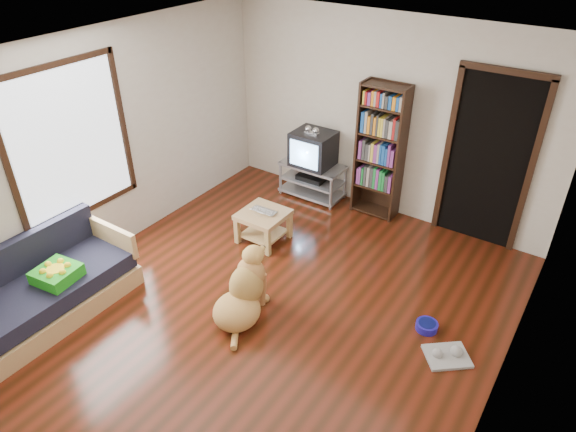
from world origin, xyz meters
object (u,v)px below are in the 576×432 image
Objects in this scene: tv_stand at (312,179)px; crt_tv at (314,148)px; bookshelf at (381,145)px; sofa at (46,292)px; laptop at (262,213)px; coffee_table at (263,221)px; dog_bowl at (427,326)px; dog at (244,294)px; green_cushion at (57,274)px; grey_rag at (447,356)px.

tv_stand is 0.47m from crt_tv.
bookshelf is at bearing 5.63° from tv_stand.
sofa is (-1.92, -3.72, -0.74)m from bookshelf.
sofa is (-0.97, -3.63, -0.01)m from tv_stand.
crt_tv reaches higher than tv_stand.
laptop reaches higher than coffee_table.
dog_bowl is 0.24× the size of dog.
dog is at bearing -63.06° from laptop.
green_cushion is 0.28m from sofa.
laptop is 0.82× the size of grey_rag.
laptop is 1.35m from tv_stand.
tv_stand is (-0.09, 1.34, -0.14)m from laptop.
grey_rag is 0.22× the size of sofa.
green_cushion is 3.91m from grey_rag.
tv_stand is at bearing 92.40° from laptop.
dog reaches higher than tv_stand.
bookshelf is (-1.44, 1.78, 0.96)m from dog_bowl.
dog is (0.65, -1.22, -0.00)m from coffee_table.
green_cushion is 0.67× the size of crt_tv.
coffee_table is (0.94, 2.21, -0.20)m from green_cushion.
coffee_table is (0.09, -1.34, -0.46)m from crt_tv.
grey_rag is 0.22× the size of bookshelf.
tv_stand is at bearing -174.37° from bookshelf.
crt_tv is at bearing 144.01° from grey_rag.
dog is at bearing -162.90° from grey_rag.
dog is at bearing -73.91° from crt_tv.
laptop is at bearing 171.60° from dog_bowl.
crt_tv is at bearing 144.51° from dog_bowl.
dog_bowl is 3.89m from sofa.
crt_tv reaches higher than green_cushion.
crt_tv is at bearing 106.09° from dog.
coffee_table is (-2.30, 0.37, 0.24)m from dog_bowl.
laptop is 0.18× the size of sofa.
crt_tv is 1.05× the size of coffee_table.
bookshelf reaches higher than dog_bowl.
sofa reaches higher than green_cushion.
green_cushion is at bearing -114.85° from laptop.
grey_rag is 0.69× the size of crt_tv.
dog_bowl is 3.02m from crt_tv.
tv_stand reaches higher than laptop.
dog_bowl is 0.12× the size of bookshelf.
dog is (0.65, -1.19, -0.13)m from laptop.
laptop reaches higher than grey_rag.
green_cushion is at bearing -147.94° from dog.
bookshelf reaches higher than dog.
laptop is at bearing -86.08° from tv_stand.
green_cushion reaches higher than tv_stand.
crt_tv is (0.00, 0.02, 0.47)m from tv_stand.
dog_bowl is at bearing -35.13° from tv_stand.
sofa is at bearing -147.32° from dog.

